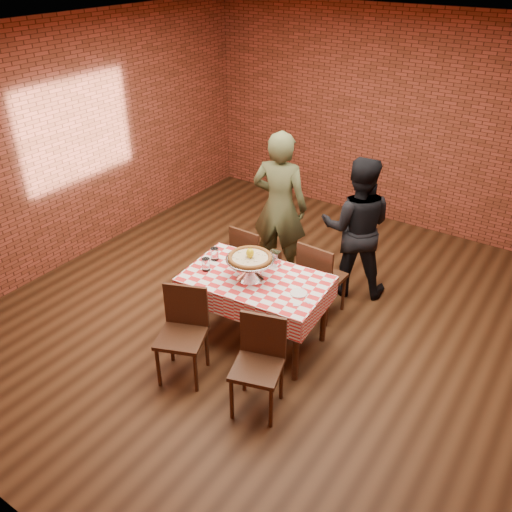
% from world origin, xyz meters
% --- Properties ---
extents(ground, '(6.00, 6.00, 0.00)m').
position_xyz_m(ground, '(0.00, 0.00, 0.00)').
color(ground, black).
rests_on(ground, ground).
extents(back_wall, '(5.50, 0.00, 5.50)m').
position_xyz_m(back_wall, '(0.00, 3.00, 1.45)').
color(back_wall, brown).
rests_on(back_wall, ground).
extents(table, '(1.42, 0.93, 0.75)m').
position_xyz_m(table, '(0.12, -0.42, 0.38)').
color(table, '#3F2111').
rests_on(table, ground).
extents(tablecloth, '(1.46, 0.97, 0.23)m').
position_xyz_m(tablecloth, '(0.12, -0.42, 0.64)').
color(tablecloth, red).
rests_on(tablecloth, table).
extents(pizza_stand, '(0.49, 0.49, 0.21)m').
position_xyz_m(pizza_stand, '(0.07, -0.44, 0.86)').
color(pizza_stand, silver).
rests_on(pizza_stand, tablecloth).
extents(pizza, '(0.43, 0.43, 0.03)m').
position_xyz_m(pizza, '(0.07, -0.44, 0.98)').
color(pizza, '#C5B287').
rests_on(pizza, pizza_stand).
extents(lemon, '(0.08, 0.08, 0.10)m').
position_xyz_m(lemon, '(0.07, -0.44, 1.03)').
color(lemon, yellow).
rests_on(lemon, pizza).
extents(water_glass_left, '(0.09, 0.09, 0.13)m').
position_xyz_m(water_glass_left, '(-0.36, -0.57, 0.82)').
color(water_glass_left, white).
rests_on(water_glass_left, tablecloth).
extents(water_glass_right, '(0.09, 0.09, 0.13)m').
position_xyz_m(water_glass_right, '(-0.42, -0.36, 0.82)').
color(water_glass_right, white).
rests_on(water_glass_right, tablecloth).
extents(side_plate, '(0.17, 0.17, 0.01)m').
position_xyz_m(side_plate, '(0.60, -0.42, 0.76)').
color(side_plate, white).
rests_on(side_plate, tablecloth).
extents(sweetener_packet_a, '(0.06, 0.06, 0.00)m').
position_xyz_m(sweetener_packet_a, '(0.67, -0.59, 0.76)').
color(sweetener_packet_a, white).
rests_on(sweetener_packet_a, tablecloth).
extents(sweetener_packet_b, '(0.06, 0.05, 0.00)m').
position_xyz_m(sweetener_packet_b, '(0.74, -0.49, 0.76)').
color(sweetener_packet_b, white).
rests_on(sweetener_packet_b, tablecloth).
extents(condiment_caddy, '(0.11, 0.09, 0.15)m').
position_xyz_m(condiment_caddy, '(0.14, -0.11, 0.83)').
color(condiment_caddy, silver).
rests_on(condiment_caddy, tablecloth).
extents(chair_near_left, '(0.54, 0.54, 0.90)m').
position_xyz_m(chair_near_left, '(-0.15, -1.23, 0.45)').
color(chair_near_left, '#3F2111').
rests_on(chair_near_left, ground).
extents(chair_near_right, '(0.51, 0.51, 0.88)m').
position_xyz_m(chair_near_right, '(0.66, -1.19, 0.44)').
color(chair_near_right, '#3F2111').
rests_on(chair_near_right, ground).
extents(chair_far_left, '(0.39, 0.39, 0.87)m').
position_xyz_m(chair_far_left, '(-0.41, 0.32, 0.43)').
color(chair_far_left, '#3F2111').
rests_on(chair_far_left, ground).
extents(chair_far_right, '(0.44, 0.44, 0.90)m').
position_xyz_m(chair_far_right, '(0.44, 0.38, 0.45)').
color(chair_far_right, '#3F2111').
rests_on(chair_far_right, ground).
extents(diner_olive, '(0.74, 0.57, 1.80)m').
position_xyz_m(diner_olive, '(-0.38, 0.81, 0.90)').
color(diner_olive, '#454A2A').
rests_on(diner_olive, ground).
extents(diner_black, '(0.98, 0.88, 1.64)m').
position_xyz_m(diner_black, '(0.52, 0.98, 0.82)').
color(diner_black, black).
rests_on(diner_black, ground).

